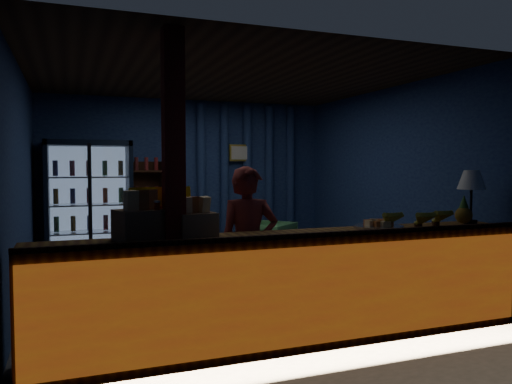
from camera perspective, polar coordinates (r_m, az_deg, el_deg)
ground at (r=6.26m, az=-3.09°, el=-11.19°), size 4.60×4.60×0.00m
room_walls at (r=6.06m, az=-3.13°, el=3.34°), size 4.60×4.60×4.60m
counter at (r=4.41m, az=4.51°, el=-10.87°), size 4.40×0.57×0.99m
support_post at (r=3.97m, az=-9.37°, el=-0.40°), size 0.16×0.16×2.60m
beverage_cooler at (r=7.73m, az=-18.53°, el=-1.60°), size 1.20×0.62×1.90m
bottle_shelf at (r=7.96m, az=-12.42°, el=-2.39°), size 0.50×0.28×1.60m
curtain_folds at (r=8.42m, az=-1.00°, el=1.41°), size 1.74×0.14×2.50m
framed_picture at (r=8.32m, az=-1.88°, el=4.49°), size 0.36×0.04×0.28m
shopkeeper at (r=4.67m, az=-0.86°, el=-6.46°), size 0.60×0.44×1.53m
green_chair at (r=7.84m, az=1.27°, el=-5.80°), size 1.02×1.02×0.67m
side_table at (r=7.79m, az=-1.65°, el=-6.56°), size 0.52×0.38×0.57m
yellow_sign at (r=4.08m, az=-10.67°, el=-2.33°), size 0.53×0.21×0.41m
soda_bottles at (r=3.99m, az=-12.45°, el=-3.63°), size 0.26×0.18×0.31m
snack_box_left at (r=4.01m, az=-13.02°, el=-3.41°), size 0.44×0.39×0.40m
snack_box_centre at (r=4.08m, az=-7.01°, el=-3.57°), size 0.35×0.31×0.33m
pastry_tray at (r=4.82m, az=13.82°, el=-3.73°), size 0.47×0.47×0.08m
banana_bunches at (r=4.93m, az=17.88°, el=-2.88°), size 0.83×0.31×0.18m
table_lamp at (r=5.42m, az=23.41°, el=1.05°), size 0.28×0.28×0.54m
pineapple at (r=5.36m, az=22.64°, el=-2.19°), size 0.17×0.17×0.29m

